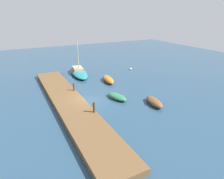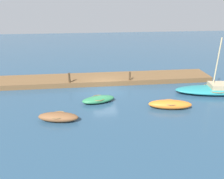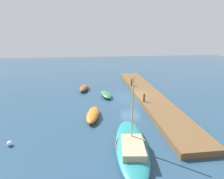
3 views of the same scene
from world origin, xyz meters
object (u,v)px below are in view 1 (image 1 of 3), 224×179
Objects in this scene: rowboat_brown at (154,102)px; dinghy_green at (117,96)px; sailboat_teal at (79,72)px; mooring_post_mid_west at (94,107)px; rowboat_orange at (108,79)px; mooring_post_west at (74,87)px; marker_buoy at (131,69)px.

rowboat_brown reaches higher than dinghy_green.
sailboat_teal is 15.18m from mooring_post_mid_west.
rowboat_orange is at bearing 146.27° from mooring_post_mid_west.
rowboat_brown is (9.47, 1.11, -0.03)m from rowboat_orange.
mooring_post_mid_west is (6.58, 0.00, 0.05)m from mooring_post_west.
sailboat_teal is at bearing -146.04° from rowboat_orange.
rowboat_brown is at bearing -21.76° from marker_buoy.
marker_buoy is at bearing 136.13° from mooring_post_mid_west.
rowboat_orange is 6.36m from sailboat_teal.
rowboat_orange is at bearing -163.27° from rowboat_brown.
rowboat_orange is 1.20× the size of dinghy_green.
mooring_post_west is (-7.02, -7.14, 0.68)m from rowboat_brown.
rowboat_orange is at bearing 150.42° from dinghy_green.
mooring_post_mid_west is 2.65× the size of marker_buoy.
sailboat_teal reaches higher than rowboat_orange.
dinghy_green is 5.63m from mooring_post_west.
rowboat_brown is 14.48m from marker_buoy.
mooring_post_mid_west is at bearing -68.17° from dinghy_green.
mooring_post_west reaches higher than dinghy_green.
marker_buoy is at bearing 85.99° from sailboat_teal.
sailboat_teal is at bearing -155.89° from rowboat_brown.
mooring_post_west is (8.22, -3.34, 0.61)m from sailboat_teal.
dinghy_green is at bearing -39.44° from marker_buoy.
sailboat_teal reaches higher than mooring_post_west.
mooring_post_mid_west is at bearing -5.70° from sailboat_teal.
sailboat_teal is at bearing 167.30° from mooring_post_mid_west.
mooring_post_mid_west is at bearing -43.87° from marker_buoy.
mooring_post_mid_west is at bearing 0.00° from mooring_post_west.
sailboat_teal is 20.23× the size of marker_buoy.
mooring_post_mid_west reaches higher than rowboat_orange.
mooring_post_mid_west is (2.87, -4.17, 0.77)m from dinghy_green.
mooring_post_mid_west reaches higher than dinghy_green.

